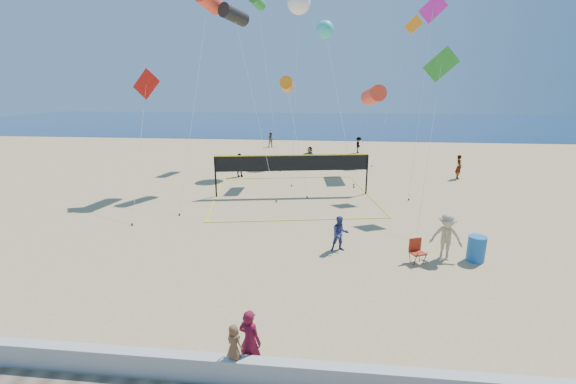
# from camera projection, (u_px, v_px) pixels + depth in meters

# --- Properties ---
(ground) EXTENTS (120.00, 120.00, 0.00)m
(ground) POSITION_uv_depth(u_px,v_px,m) (276.00, 309.00, 11.46)
(ground) COLOR tan
(ground) RESTS_ON ground
(ocean) EXTENTS (140.00, 50.00, 0.03)m
(ocean) POSITION_uv_depth(u_px,v_px,m) (322.00, 122.00, 70.89)
(ocean) COLOR navy
(ocean) RESTS_ON ground
(seawall) EXTENTS (32.00, 0.30, 0.60)m
(seawall) POSITION_uv_depth(u_px,v_px,m) (258.00, 372.00, 8.51)
(seawall) COLOR #B7B7B2
(seawall) RESTS_ON ground
(woman) EXTENTS (0.68, 0.57, 1.58)m
(woman) POSITION_uv_depth(u_px,v_px,m) (250.00, 341.00, 8.76)
(woman) COLOR maroon
(woman) RESTS_ON ground
(toddler) EXTENTS (0.47, 0.42, 0.81)m
(toddler) POSITION_uv_depth(u_px,v_px,m) (234.00, 342.00, 8.40)
(toddler) COLOR brown
(toddler) RESTS_ON seawall
(bystander_a) EXTENTS (0.81, 0.70, 1.44)m
(bystander_a) POSITION_uv_depth(u_px,v_px,m) (340.00, 234.00, 15.33)
(bystander_a) COLOR navy
(bystander_a) RESTS_ON ground
(bystander_b) EXTENTS (1.31, 0.97, 1.82)m
(bystander_b) POSITION_uv_depth(u_px,v_px,m) (446.00, 237.00, 14.52)
(bystander_b) COLOR tan
(bystander_b) RESTS_ON ground
(far_person_0) EXTENTS (1.09, 0.89, 1.74)m
(far_person_0) POSITION_uv_depth(u_px,v_px,m) (239.00, 165.00, 27.96)
(far_person_0) COLOR gray
(far_person_0) RESTS_ON ground
(far_person_1) EXTENTS (1.29, 1.37, 1.54)m
(far_person_1) POSITION_uv_depth(u_px,v_px,m) (310.00, 156.00, 32.30)
(far_person_1) COLOR gray
(far_person_1) RESTS_ON ground
(far_person_2) EXTENTS (0.43, 0.64, 1.72)m
(far_person_2) POSITION_uv_depth(u_px,v_px,m) (459.00, 167.00, 27.33)
(far_person_2) COLOR gray
(far_person_2) RESTS_ON ground
(far_person_3) EXTENTS (0.86, 0.73, 1.57)m
(far_person_3) POSITION_uv_depth(u_px,v_px,m) (271.00, 140.00, 41.66)
(far_person_3) COLOR gray
(far_person_3) RESTS_ON ground
(far_person_4) EXTENTS (0.84, 1.14, 1.58)m
(far_person_4) POSITION_uv_depth(u_px,v_px,m) (359.00, 145.00, 38.00)
(far_person_4) COLOR gray
(far_person_4) RESTS_ON ground
(camp_chair) EXTENTS (0.63, 0.73, 1.03)m
(camp_chair) POSITION_uv_depth(u_px,v_px,m) (416.00, 249.00, 14.35)
(camp_chair) COLOR #9F2812
(camp_chair) RESTS_ON ground
(trash_barrel) EXTENTS (0.84, 0.84, 0.98)m
(trash_barrel) POSITION_uv_depth(u_px,v_px,m) (476.00, 249.00, 14.48)
(trash_barrel) COLOR #1A5EAB
(trash_barrel) RESTS_ON ground
(volleyball_net) EXTENTS (10.81, 10.69, 2.49)m
(volleyball_net) POSITION_uv_depth(u_px,v_px,m) (292.00, 168.00, 22.94)
(volleyball_net) COLOR black
(volleyball_net) RESTS_ON ground
(kite_0) EXTENTS (1.30, 7.88, 12.07)m
(kite_0) POSITION_uv_depth(u_px,v_px,m) (208.00, 0.00, 22.97)
(kite_0) COLOR #F83E23
(kite_0) RESTS_ON ground
(kite_1) EXTENTS (3.98, 5.39, 11.21)m
(kite_1) POSITION_uv_depth(u_px,v_px,m) (234.00, 15.00, 23.55)
(kite_1) COLOR black
(kite_1) RESTS_ON ground
(kite_2) EXTENTS (2.17, 5.03, 7.06)m
(kite_2) POSITION_uv_depth(u_px,v_px,m) (287.00, 85.00, 25.08)
(kite_2) COLOR orange
(kite_2) RESTS_ON ground
(kite_3) EXTENTS (1.97, 5.24, 7.38)m
(kite_3) POSITION_uv_depth(u_px,v_px,m) (146.00, 90.00, 21.37)
(kite_3) COLOR red
(kite_3) RESTS_ON ground
(kite_4) EXTENTS (2.50, 5.04, 8.31)m
(kite_4) POSITION_uv_depth(u_px,v_px,m) (440.00, 72.00, 18.89)
(kite_4) COLOR #298F29
(kite_4) RESTS_ON ground
(kite_5) EXTENTS (2.10, 3.73, 11.69)m
(kite_5) POSITION_uv_depth(u_px,v_px,m) (432.00, 19.00, 22.73)
(kite_5) COLOR #E71FB2
(kite_5) RESTS_ON ground
(kite_6) EXTENTS (1.72, 7.21, 13.21)m
(kite_6) POSITION_uv_depth(u_px,v_px,m) (299.00, 2.00, 28.25)
(kite_6) COLOR white
(kite_6) RESTS_ON ground
(kite_7) EXTENTS (3.29, 9.90, 11.64)m
(kite_7) POSITION_uv_depth(u_px,v_px,m) (325.00, 30.00, 31.68)
(kite_7) COLOR #36CCC1
(kite_7) RESTS_ON ground
(kite_8) EXTENTS (2.90, 5.14, 13.43)m
(kite_8) POSITION_uv_depth(u_px,v_px,m) (257.00, 2.00, 30.60)
(kite_8) COLOR #298F29
(kite_8) RESTS_ON ground
(kite_9) EXTENTS (3.98, 3.97, 12.13)m
(kite_9) POSITION_uv_depth(u_px,v_px,m) (411.00, 35.00, 32.05)
(kite_9) COLOR orange
(kite_9) RESTS_ON ground
(kite_10) EXTENTS (2.22, 5.87, 6.53)m
(kite_10) POSITION_uv_depth(u_px,v_px,m) (373.00, 95.00, 27.64)
(kite_10) COLOR #F83E23
(kite_10) RESTS_ON ground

